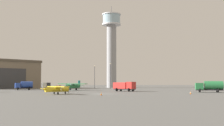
# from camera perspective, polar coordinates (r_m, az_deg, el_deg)

# --- Properties ---
(ground_plane) EXTENTS (400.00, 400.00, 0.00)m
(ground_plane) POSITION_cam_1_polar(r_m,az_deg,el_deg) (64.65, -1.88, -6.24)
(ground_plane) COLOR #60605E
(control_tower) EXTENTS (9.40, 9.40, 40.69)m
(control_tower) POSITION_cam_1_polar(r_m,az_deg,el_deg) (140.77, -0.09, 4.24)
(control_tower) COLOR gray
(control_tower) RESTS_ON ground_plane
(airplane_green) EXTENTS (10.32, 8.27, 3.22)m
(airplane_green) POSITION_cam_1_polar(r_m,az_deg,el_deg) (94.68, -7.86, -4.55)
(airplane_green) COLOR #287A42
(airplane_green) RESTS_ON ground_plane
(airplane_yellow) EXTENTS (6.67, 7.73, 2.56)m
(airplane_yellow) POSITION_cam_1_polar(r_m,az_deg,el_deg) (63.24, -11.15, -5.14)
(airplane_yellow) COLOR gold
(airplane_yellow) RESTS_ON ground_plane
(truck_fuel_tanker_blue) EXTENTS (6.06, 4.37, 2.90)m
(truck_fuel_tanker_blue) POSITION_cam_1_polar(r_m,az_deg,el_deg) (100.63, -17.29, -4.31)
(truck_fuel_tanker_blue) COLOR #38383D
(truck_fuel_tanker_blue) RESTS_ON ground_plane
(truck_flatbed_black) EXTENTS (6.45, 3.69, 2.53)m
(truck_flatbed_black) POSITION_cam_1_polar(r_m,az_deg,el_deg) (82.98, -12.34, -4.79)
(truck_flatbed_black) COLOR #38383D
(truck_flatbed_black) RESTS_ON ground_plane
(truck_box_red) EXTENTS (6.62, 5.82, 2.76)m
(truck_box_red) POSITION_cam_1_polar(r_m,az_deg,el_deg) (82.38, 2.52, -4.65)
(truck_box_red) COLOR #38383D
(truck_box_red) RESTS_ON ground_plane
(truck_fuel_tanker_green) EXTENTS (7.24, 4.07, 2.95)m
(truck_fuel_tanker_green) POSITION_cam_1_polar(r_m,az_deg,el_deg) (78.37, 19.13, -4.42)
(truck_fuel_tanker_green) COLOR #38383D
(truck_fuel_tanker_green) RESTS_ON ground_plane
(car_teal) EXTENTS (4.23, 3.95, 1.37)m
(car_teal) POSITION_cam_1_polar(r_m,az_deg,el_deg) (109.52, 18.81, -4.68)
(car_teal) COLOR teal
(car_teal) RESTS_ON ground_plane
(light_post_west) EXTENTS (0.44, 0.44, 9.50)m
(light_post_west) POSITION_cam_1_polar(r_m,az_deg,el_deg) (115.42, -3.53, -2.42)
(light_post_west) COLOR #38383D
(light_post_west) RESTS_ON ground_plane
(light_post_east) EXTENTS (0.44, 0.44, 10.28)m
(light_post_east) POSITION_cam_1_polar(r_m,az_deg,el_deg) (112.77, -0.33, -2.19)
(light_post_east) COLOR #38383D
(light_post_east) RESTS_ON ground_plane
(traffic_cone_near_right) EXTENTS (0.36, 0.36, 0.65)m
(traffic_cone_near_right) POSITION_cam_1_polar(r_m,az_deg,el_deg) (57.25, -2.21, -6.22)
(traffic_cone_near_right) COLOR black
(traffic_cone_near_right) RESTS_ON ground_plane
(traffic_cone_mid_apron) EXTENTS (0.36, 0.36, 0.65)m
(traffic_cone_mid_apron) POSITION_cam_1_polar(r_m,az_deg,el_deg) (64.68, 15.59, -5.82)
(traffic_cone_mid_apron) COLOR black
(traffic_cone_mid_apron) RESTS_ON ground_plane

